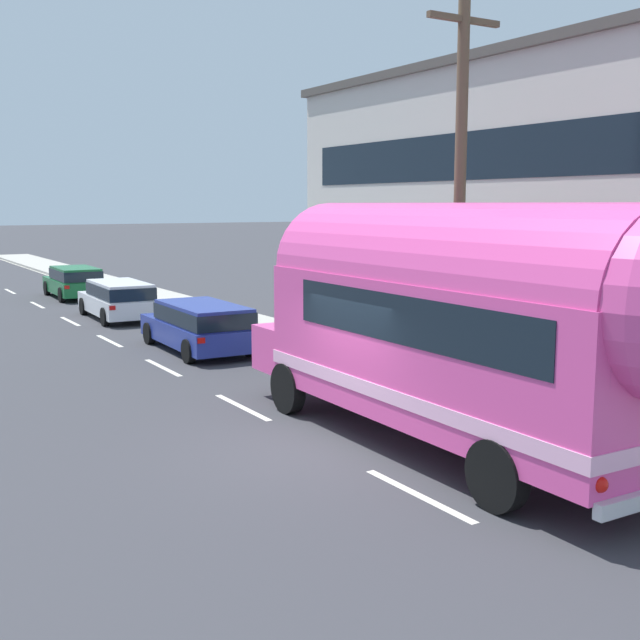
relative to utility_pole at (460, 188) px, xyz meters
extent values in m
plane|color=#38383D|center=(-4.08, -1.39, -4.42)|extent=(300.00, 300.00, 0.00)
cube|color=silver|center=(-4.08, -3.93, -4.42)|extent=(0.14, 2.40, 0.01)
cube|color=silver|center=(-4.08, 1.81, -4.42)|extent=(0.14, 2.40, 0.01)
cube|color=silver|center=(-4.08, 6.41, -4.42)|extent=(0.14, 2.40, 0.01)
cube|color=silver|center=(-4.08, 11.00, -4.42)|extent=(0.14, 2.40, 0.01)
cube|color=silver|center=(-4.08, 15.72, -4.42)|extent=(0.14, 2.40, 0.01)
cube|color=silver|center=(-4.08, 21.04, -4.42)|extent=(0.14, 2.40, 0.01)
cube|color=silver|center=(-4.08, 27.00, -4.42)|extent=(0.14, 2.40, 0.01)
cube|color=silver|center=(-0.62, 10.61, -4.42)|extent=(0.12, 80.00, 0.01)
cube|color=#ADA89E|center=(0.69, 8.61, -4.35)|extent=(2.62, 90.00, 0.15)
cube|color=black|center=(2.83, 0.25, -2.62)|extent=(0.08, 19.30, 1.20)
cube|color=black|center=(2.83, 0.25, 0.88)|extent=(0.08, 19.30, 1.20)
cylinder|color=brown|center=(0.00, 0.00, -0.17)|extent=(0.24, 0.24, 8.50)
cube|color=brown|center=(0.00, 0.00, 3.28)|extent=(1.80, 0.12, 0.12)
cube|color=#EA4C9E|center=(-2.36, -2.60, -2.67)|extent=(2.59, 7.92, 2.30)
cylinder|color=#EA4C9E|center=(-2.36, -2.60, -1.52)|extent=(2.54, 7.82, 2.45)
cube|color=#EA4C9E|center=(-2.31, 2.00, -3.35)|extent=(2.27, 1.32, 0.95)
cube|color=#F4B2D6|center=(-2.36, -2.60, -3.32)|extent=(2.63, 7.96, 0.24)
cube|color=black|center=(-2.36, -2.90, -2.07)|extent=(2.60, 6.12, 0.76)
sphere|color=red|center=(-3.45, -6.52, -3.57)|extent=(0.20, 0.20, 0.20)
cube|color=black|center=(-2.31, 1.40, -2.02)|extent=(2.14, 0.12, 0.96)
cube|color=silver|center=(-2.30, 2.69, -3.47)|extent=(0.90, 0.11, 0.56)
cylinder|color=black|center=(-3.49, 0.96, -3.92)|extent=(0.27, 1.00, 1.00)
cylinder|color=black|center=(-1.15, 0.93, -3.92)|extent=(0.27, 1.00, 1.00)
cylinder|color=black|center=(-3.55, -4.94, -3.92)|extent=(0.27, 1.00, 1.00)
cylinder|color=black|center=(-1.21, -4.96, -3.92)|extent=(0.27, 1.00, 1.00)
cube|color=navy|center=(-2.39, 8.21, -3.90)|extent=(1.97, 4.76, 0.60)
cube|color=navy|center=(-2.40, 7.73, -3.33)|extent=(1.73, 3.50, 0.55)
cube|color=black|center=(-2.40, 7.73, -3.36)|extent=(1.79, 3.54, 0.43)
cube|color=red|center=(-3.25, 5.87, -3.72)|extent=(0.20, 0.05, 0.14)
cube|color=red|center=(-1.66, 5.82, -3.72)|extent=(0.20, 0.05, 0.14)
cylinder|color=black|center=(-3.21, 9.89, -4.10)|extent=(0.22, 0.65, 0.64)
cylinder|color=black|center=(-1.46, 9.84, -4.10)|extent=(0.22, 0.65, 0.64)
cylinder|color=black|center=(-3.31, 6.58, -4.10)|extent=(0.22, 0.65, 0.64)
cylinder|color=black|center=(-1.56, 6.53, -4.10)|extent=(0.22, 0.65, 0.64)
cube|color=white|center=(-2.44, 15.53, -3.90)|extent=(1.93, 4.65, 0.60)
cube|color=white|center=(-2.46, 15.05, -3.33)|extent=(1.68, 3.39, 0.55)
cube|color=black|center=(-2.46, 15.05, -3.36)|extent=(1.75, 3.43, 0.43)
cube|color=red|center=(-3.29, 13.25, -3.72)|extent=(0.20, 0.05, 0.14)
cube|color=red|center=(-1.77, 13.20, -3.72)|extent=(0.20, 0.05, 0.14)
cylinder|color=black|center=(-3.22, 17.15, -4.10)|extent=(0.22, 0.65, 0.64)
cylinder|color=black|center=(-1.54, 17.09, -4.10)|extent=(0.22, 0.65, 0.64)
cylinder|color=black|center=(-3.34, 13.97, -4.10)|extent=(0.22, 0.65, 0.64)
cylinder|color=black|center=(-1.66, 13.90, -4.10)|extent=(0.22, 0.65, 0.64)
cube|color=#196633|center=(-2.13, 22.90, -3.90)|extent=(1.90, 4.56, 0.60)
cube|color=#196633|center=(-2.14, 22.43, -3.33)|extent=(1.66, 3.11, 0.55)
cube|color=black|center=(-2.14, 22.43, -3.36)|extent=(1.72, 3.15, 0.43)
cube|color=red|center=(-2.96, 20.66, -3.72)|extent=(0.20, 0.05, 0.14)
cube|color=red|center=(-1.42, 20.62, -3.72)|extent=(0.20, 0.05, 0.14)
cylinder|color=black|center=(-2.93, 24.48, -4.10)|extent=(0.22, 0.65, 0.64)
cylinder|color=black|center=(-1.23, 24.44, -4.10)|extent=(0.22, 0.65, 0.64)
cylinder|color=black|center=(-3.02, 21.37, -4.10)|extent=(0.22, 0.65, 0.64)
cylinder|color=black|center=(-1.32, 21.32, -4.10)|extent=(0.22, 0.65, 0.64)
camera|label=1|loc=(-10.87, -12.39, -0.32)|focal=44.35mm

